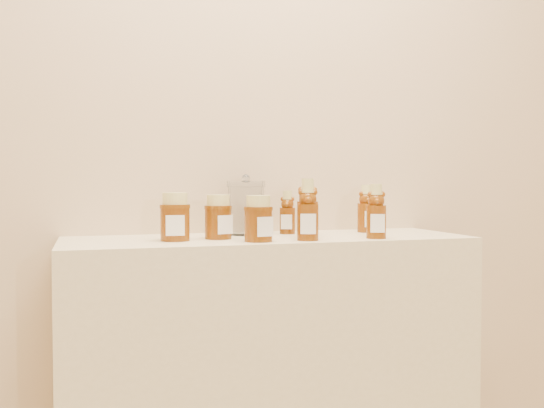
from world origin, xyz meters
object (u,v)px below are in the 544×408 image
object	(u,v)px
bear_bottle_front_left	(308,207)
honey_jar_left	(175,217)
display_table	(269,386)
glass_canister	(246,205)
bear_bottle_back_left	(287,210)

from	to	relation	value
bear_bottle_front_left	honey_jar_left	world-z (taller)	bear_bottle_front_left
bear_bottle_front_left	honey_jar_left	xyz separation A→B (m)	(-0.36, 0.10, -0.03)
display_table	bear_bottle_front_left	size ratio (longest dim) A/B	6.32
display_table	glass_canister	size ratio (longest dim) A/B	6.56
display_table	glass_canister	bearing A→B (deg)	113.72
honey_jar_left	glass_canister	xyz separation A→B (m)	(0.24, 0.13, 0.02)
display_table	glass_canister	distance (m)	0.55
bear_bottle_front_left	glass_canister	world-z (taller)	bear_bottle_front_left
bear_bottle_back_left	honey_jar_left	bearing A→B (deg)	-136.62
display_table	bear_bottle_back_left	size ratio (longest dim) A/B	7.76
display_table	honey_jar_left	size ratio (longest dim) A/B	8.91
bear_bottle_back_left	glass_canister	world-z (taller)	glass_canister
display_table	honey_jar_left	xyz separation A→B (m)	(-0.28, -0.03, 0.52)
glass_canister	display_table	bearing A→B (deg)	-66.28
display_table	bear_bottle_back_left	xyz separation A→B (m)	(0.09, 0.09, 0.53)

